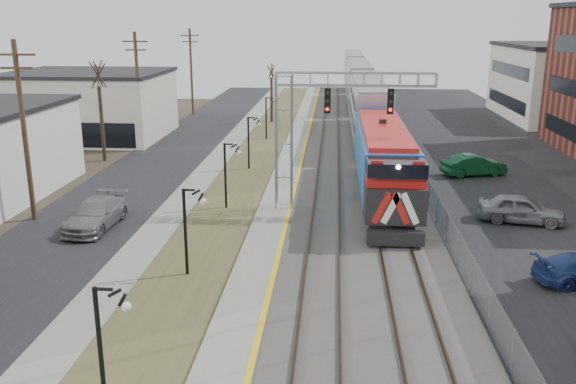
# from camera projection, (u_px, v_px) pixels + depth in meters

# --- Properties ---
(street_west) EXTENTS (7.00, 120.00, 0.04)m
(street_west) POSITION_uv_depth(u_px,v_px,m) (140.00, 177.00, 44.02)
(street_west) COLOR black
(street_west) RESTS_ON ground
(sidewalk) EXTENTS (2.00, 120.00, 0.08)m
(sidewalk) POSITION_uv_depth(u_px,v_px,m) (202.00, 178.00, 43.69)
(sidewalk) COLOR gray
(sidewalk) RESTS_ON ground
(grass_median) EXTENTS (4.00, 120.00, 0.06)m
(grass_median) POSITION_uv_depth(u_px,v_px,m) (243.00, 179.00, 43.47)
(grass_median) COLOR #434726
(grass_median) RESTS_ON ground
(platform) EXTENTS (2.00, 120.00, 0.24)m
(platform) POSITION_uv_depth(u_px,v_px,m) (285.00, 178.00, 43.23)
(platform) COLOR gray
(platform) RESTS_ON ground
(ballast_bed) EXTENTS (8.00, 120.00, 0.20)m
(ballast_bed) POSITION_uv_depth(u_px,v_px,m) (356.00, 180.00, 42.87)
(ballast_bed) COLOR #595651
(ballast_bed) RESTS_ON ground
(parking_lot) EXTENTS (16.00, 120.00, 0.04)m
(parking_lot) POSITION_uv_depth(u_px,v_px,m) (530.00, 184.00, 42.01)
(parking_lot) COLOR black
(parking_lot) RESTS_ON ground
(platform_edge) EXTENTS (0.24, 120.00, 0.01)m
(platform_edge) POSITION_uv_depth(u_px,v_px,m) (297.00, 177.00, 43.13)
(platform_edge) COLOR gold
(platform_edge) RESTS_ON platform
(track_near) EXTENTS (1.58, 120.00, 0.15)m
(track_near) POSITION_uv_depth(u_px,v_px,m) (327.00, 177.00, 42.96)
(track_near) COLOR #2D2119
(track_near) RESTS_ON ballast_bed
(track_far) EXTENTS (1.58, 120.00, 0.15)m
(track_far) POSITION_uv_depth(u_px,v_px,m) (377.00, 178.00, 42.71)
(track_far) COLOR #2D2119
(track_far) RESTS_ON ballast_bed
(train) EXTENTS (3.00, 85.85, 5.33)m
(train) POSITION_uv_depth(u_px,v_px,m) (361.00, 91.00, 71.76)
(train) COLOR #145BA9
(train) RESTS_ON ground
(signal_gantry) EXTENTS (9.00, 1.07, 8.15)m
(signal_gantry) POSITION_uv_depth(u_px,v_px,m) (314.00, 117.00, 34.85)
(signal_gantry) COLOR gray
(signal_gantry) RESTS_ON ground
(lampposts) EXTENTS (0.14, 62.14, 4.00)m
(lampposts) POSITION_uv_depth(u_px,v_px,m) (187.00, 231.00, 26.90)
(lampposts) COLOR black
(lampposts) RESTS_ON ground
(utility_poles) EXTENTS (0.28, 80.28, 10.00)m
(utility_poles) POSITION_uv_depth(u_px,v_px,m) (24.00, 133.00, 33.29)
(utility_poles) COLOR #4C3823
(utility_poles) RESTS_ON ground
(fence) EXTENTS (0.04, 120.00, 1.60)m
(fence) POSITION_uv_depth(u_px,v_px,m) (417.00, 171.00, 42.37)
(fence) COLOR gray
(fence) RESTS_ON ground
(bare_trees) EXTENTS (12.30, 42.30, 5.95)m
(bare_trees) POSITION_uv_depth(u_px,v_px,m) (139.00, 131.00, 47.13)
(bare_trees) COLOR #382D23
(bare_trees) RESTS_ON ground
(car_lot_e) EXTENTS (4.94, 2.82, 1.58)m
(car_lot_e) POSITION_uv_depth(u_px,v_px,m) (521.00, 209.00, 33.92)
(car_lot_e) COLOR gray
(car_lot_e) RESTS_ON ground
(car_lot_f) EXTENTS (4.89, 2.87, 1.52)m
(car_lot_f) POSITION_uv_depth(u_px,v_px,m) (474.00, 166.00, 44.19)
(car_lot_f) COLOR #0E4823
(car_lot_f) RESTS_ON ground
(car_street_b) EXTENTS (2.33, 5.34, 1.53)m
(car_street_b) POSITION_uv_depth(u_px,v_px,m) (96.00, 215.00, 33.11)
(car_street_b) COLOR gray
(car_street_b) RESTS_ON ground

